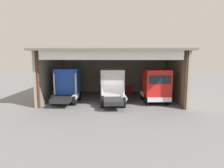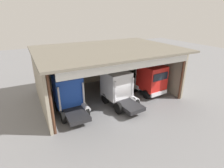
{
  "view_description": "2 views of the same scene",
  "coord_description": "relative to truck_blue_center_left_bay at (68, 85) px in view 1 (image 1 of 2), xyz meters",
  "views": [
    {
      "loc": [
        0.82,
        -17.73,
        4.88
      ],
      "look_at": [
        0.0,
        3.31,
        1.86
      ],
      "focal_mm": 31.93,
      "sensor_mm": 36.0,
      "label": 1
    },
    {
      "loc": [
        -8.1,
        -12.3,
        8.95
      ],
      "look_at": [
        0.0,
        3.31,
        1.86
      ],
      "focal_mm": 28.72,
      "sensor_mm": 36.0,
      "label": 2
    }
  ],
  "objects": [
    {
      "name": "workshop_shed",
      "position": [
        4.69,
        2.6,
        2.01
      ],
      "size": [
        14.53,
        10.63,
        5.5
      ],
      "color": "#9E937F",
      "rests_on": "ground"
    },
    {
      "name": "ground_plane",
      "position": [
        4.69,
        -2.91,
        -1.81
      ],
      "size": [
        80.0,
        80.0,
        0.0
      ],
      "primitive_type": "plane",
      "color": "slate",
      "rests_on": "ground"
    },
    {
      "name": "truck_blue_center_left_bay",
      "position": [
        0.0,
        0.0,
        0.0
      ],
      "size": [
        2.63,
        4.79,
        3.49
      ],
      "rotation": [
        0.0,
        0.0,
        0.01
      ],
      "color": "#1E47B7",
      "rests_on": "ground"
    },
    {
      "name": "truck_red_left_bay",
      "position": [
        9.21,
        -0.33,
        0.04
      ],
      "size": [
        2.85,
        4.63,
        3.49
      ],
      "rotation": [
        0.0,
        0.0,
        3.22
      ],
      "color": "red",
      "rests_on": "ground"
    },
    {
      "name": "tool_cart",
      "position": [
        6.77,
        5.22,
        -1.31
      ],
      "size": [
        0.9,
        0.6,
        1.0
      ],
      "primitive_type": "cube",
      "color": "red",
      "rests_on": "ground"
    },
    {
      "name": "truck_white_right_bay",
      "position": [
        4.79,
        -0.7,
        0.03
      ],
      "size": [
        2.76,
        5.22,
        3.48
      ],
      "rotation": [
        0.0,
        0.0,
        0.08
      ],
      "color": "white",
      "rests_on": "ground"
    },
    {
      "name": "oil_drum",
      "position": [
        6.69,
        5.22,
        -1.35
      ],
      "size": [
        0.58,
        0.58,
        0.93
      ],
      "primitive_type": "cylinder",
      "color": "gold",
      "rests_on": "ground"
    }
  ]
}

